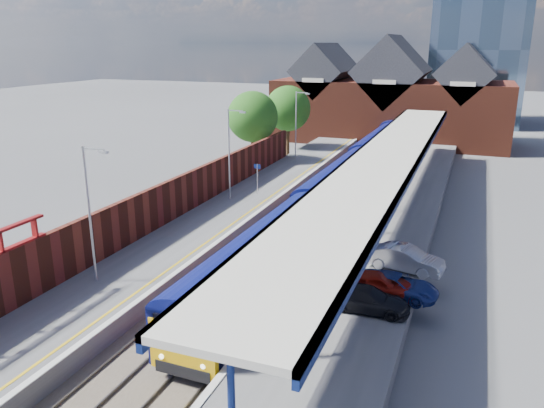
{
  "coord_description": "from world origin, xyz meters",
  "views": [
    {
      "loc": [
        10.94,
        -14.02,
        12.71
      ],
      "look_at": [
        -1.03,
        16.96,
        2.6
      ],
      "focal_mm": 35.0,
      "sensor_mm": 36.0,
      "label": 1
    }
  ],
  "objects": [
    {
      "name": "platform_sign",
      "position": [
        -5.0,
        24.0,
        2.69
      ],
      "size": [
        0.55,
        0.08,
        2.5
      ],
      "color": "#A5A8AA",
      "rests_on": "left_platform"
    },
    {
      "name": "yellow_line",
      "position": [
        -3.75,
        20.0,
        1.01
      ],
      "size": [
        0.14,
        76.0,
        0.01
      ],
      "primitive_type": "cube",
      "color": "yellow",
      "rests_on": "left_platform"
    },
    {
      "name": "tree_near",
      "position": [
        -10.35,
        35.91,
        5.35
      ],
      "size": [
        5.2,
        5.2,
        8.1
      ],
      "color": "#382314",
      "rests_on": "ground"
    },
    {
      "name": "coping_right",
      "position": [
        3.15,
        20.0,
        1.02
      ],
      "size": [
        0.3,
        76.0,
        0.05
      ],
      "primitive_type": "cube",
      "color": "silver",
      "rests_on": "right_platform"
    },
    {
      "name": "parked_car_red",
      "position": [
        7.15,
        9.14,
        1.7
      ],
      "size": [
        4.41,
        2.88,
        1.4
      ],
      "primitive_type": "imported",
      "rotation": [
        0.0,
        0.0,
        1.9
      ],
      "color": "maroon",
      "rests_on": "right_platform"
    },
    {
      "name": "rails",
      "position": [
        0.0,
        20.0,
        0.12
      ],
      "size": [
        4.51,
        76.0,
        0.14
      ],
      "color": "slate",
      "rests_on": "ground"
    },
    {
      "name": "left_platform",
      "position": [
        -5.5,
        20.0,
        0.5
      ],
      "size": [
        5.0,
        76.0,
        1.0
      ],
      "primitive_type": "cube",
      "color": "#565659",
      "rests_on": "ground"
    },
    {
      "name": "lamp_post_d",
      "position": [
        -6.36,
        38.0,
        4.99
      ],
      "size": [
        1.48,
        0.18,
        7.0
      ],
      "color": "#A5A8AA",
      "rests_on": "left_platform"
    },
    {
      "name": "coping_left",
      "position": [
        -3.15,
        20.0,
        1.02
      ],
      "size": [
        0.3,
        76.0,
        0.05
      ],
      "primitive_type": "cube",
      "color": "silver",
      "rests_on": "left_platform"
    },
    {
      "name": "parked_car_silver",
      "position": [
        8.15,
        13.02,
        1.67
      ],
      "size": [
        4.26,
        2.14,
        1.34
      ],
      "primitive_type": "imported",
      "rotation": [
        0.0,
        0.0,
        1.39
      ],
      "color": "silver",
      "rests_on": "right_platform"
    },
    {
      "name": "station_building",
      "position": [
        0.0,
        58.0,
        5.45
      ],
      "size": [
        30.0,
        12.12,
        13.78
      ],
      "color": "#5E2618",
      "rests_on": "ground"
    },
    {
      "name": "lamp_post_c",
      "position": [
        -6.36,
        22.0,
        4.99
      ],
      "size": [
        1.48,
        0.18,
        7.0
      ],
      "color": "#A5A8AA",
      "rests_on": "left_platform"
    },
    {
      "name": "right_platform",
      "position": [
        6.0,
        20.0,
        0.5
      ],
      "size": [
        6.0,
        76.0,
        1.0
      ],
      "primitive_type": "cube",
      "color": "#565659",
      "rests_on": "ground"
    },
    {
      "name": "parked_car_dark",
      "position": [
        7.11,
        7.84,
        1.57
      ],
      "size": [
        3.93,
        1.64,
        1.13
      ],
      "primitive_type": "imported",
      "rotation": [
        0.0,
        0.0,
        1.58
      ],
      "color": "black",
      "rests_on": "right_platform"
    },
    {
      "name": "lamp_post_b",
      "position": [
        -6.36,
        6.0,
        4.99
      ],
      "size": [
        1.48,
        0.18,
        7.0
      ],
      "color": "#A5A8AA",
      "rests_on": "left_platform"
    },
    {
      "name": "parked_car_blue",
      "position": [
        8.17,
        9.76,
        1.55
      ],
      "size": [
        4.17,
        2.29,
        1.11
      ],
      "primitive_type": "imported",
      "rotation": [
        0.0,
        0.0,
        1.45
      ],
      "color": "navy",
      "rests_on": "right_platform"
    },
    {
      "name": "tree_far",
      "position": [
        -9.35,
        43.91,
        5.35
      ],
      "size": [
        5.2,
        5.2,
        8.1
      ],
      "color": "#382314",
      "rests_on": "ground"
    },
    {
      "name": "ground",
      "position": [
        0.0,
        30.0,
        0.0
      ],
      "size": [
        240.0,
        240.0,
        0.0
      ],
      "primitive_type": "plane",
      "color": "#5B5B5E",
      "rests_on": "ground"
    },
    {
      "name": "brick_wall",
      "position": [
        -8.1,
        13.54,
        2.45
      ],
      "size": [
        0.35,
        50.0,
        3.86
      ],
      "color": "#5E2618",
      "rests_on": "left_platform"
    },
    {
      "name": "ballast_bed",
      "position": [
        0.0,
        20.0,
        0.03
      ],
      "size": [
        6.0,
        76.0,
        0.06
      ],
      "primitive_type": "cube",
      "color": "#473D33",
      "rests_on": "ground"
    },
    {
      "name": "canopy",
      "position": [
        5.48,
        21.95,
        5.25
      ],
      "size": [
        4.5,
        52.0,
        4.48
      ],
      "color": "navy",
      "rests_on": "right_platform"
    },
    {
      "name": "train",
      "position": [
        1.49,
        33.82,
        2.12
      ],
      "size": [
        3.1,
        65.95,
        3.45
      ],
      "color": "#0D135B",
      "rests_on": "ground"
    }
  ]
}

